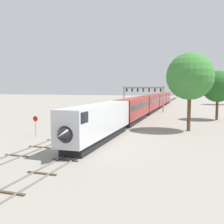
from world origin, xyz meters
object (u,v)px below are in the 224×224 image
Objects in this scene: signal_gantry at (143,92)px; stop_sign at (35,123)px; trackside_tree_mid at (190,77)px; trackside_tree_left at (218,86)px; passenger_train at (150,103)px.

signal_gantry is 4.20× the size of stop_sign.
trackside_tree_mid reaches higher than stop_sign.
trackside_tree_left is (26.43, 27.93, 5.31)m from stop_sign.
passenger_train is at bearing -40.14° from signal_gantry.
signal_gantry is at bearing 79.53° from stop_sign.
trackside_tree_left is at bearing -36.37° from passenger_train.
trackside_tree_left reaches higher than signal_gantry.
passenger_train is at bearing 75.97° from stop_sign.
passenger_train is at bearing 143.63° from trackside_tree_left.
trackside_tree_mid reaches higher than trackside_tree_left.
trackside_tree_left is 0.85× the size of trackside_tree_mid.
passenger_train is 9.55× the size of trackside_tree_left.
passenger_train is 35.06× the size of stop_sign.
trackside_tree_mid is at bearing -108.24° from trackside_tree_left.
stop_sign is at bearing -104.03° from passenger_train.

